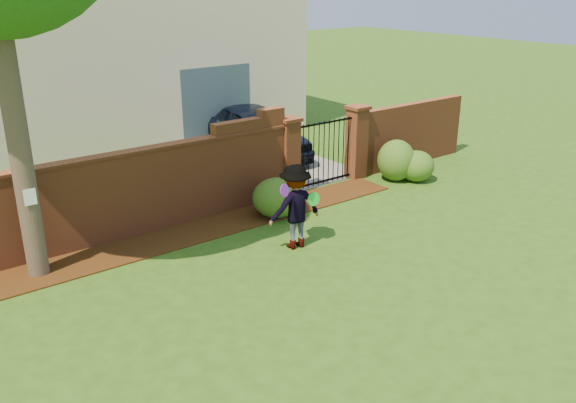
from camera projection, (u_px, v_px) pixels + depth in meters
ground at (320, 288)px, 10.18m from camera, size 80.00×80.00×0.01m
mulch_bed at (176, 237)px, 12.11m from camera, size 11.10×1.08×0.03m
brick_wall at (108, 197)px, 11.68m from camera, size 8.70×0.31×2.16m
brick_wall_return at (409, 134)px, 16.62m from camera, size 4.00×0.25×1.70m
pillar_left at (288, 156)px, 14.19m from camera, size 0.50×0.50×1.88m
pillar_right at (357, 142)px, 15.44m from camera, size 0.50×0.50×1.88m
iron_gate at (324, 153)px, 14.85m from camera, size 1.78×0.03×1.60m
driveway at (236, 151)px, 18.12m from camera, size 3.20×8.00×0.01m
house at (94, 37)px, 18.56m from camera, size 12.40×6.40×6.30m
car at (261, 133)px, 17.23m from camera, size 2.26×4.48×1.46m
paper_notice at (30, 197)px, 9.99m from camera, size 0.20×0.01×0.28m
shrub_left at (277, 198)px, 13.06m from camera, size 1.05×1.05×0.86m
shrub_middle at (396, 160)px, 15.37m from camera, size 0.96×0.96×1.06m
shrub_right at (417, 166)px, 15.36m from camera, size 0.89×0.89×0.79m
man at (296, 207)px, 11.42m from camera, size 1.14×0.76×1.66m
frisbee_purple at (285, 190)px, 10.84m from camera, size 0.25×0.14×0.24m
frisbee_green at (313, 199)px, 11.40m from camera, size 0.27×0.08×0.27m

